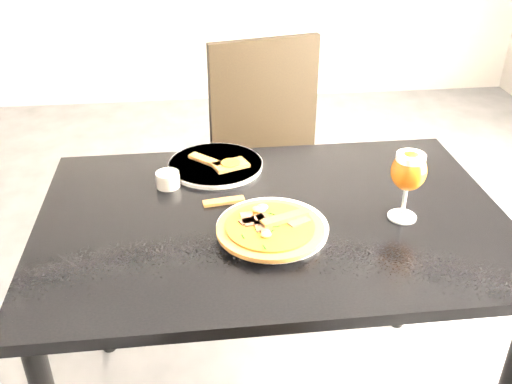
{
  "coord_description": "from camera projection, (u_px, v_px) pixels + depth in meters",
  "views": [
    {
      "loc": [
        0.1,
        -1.07,
        1.53
      ],
      "look_at": [
        0.23,
        0.14,
        0.83
      ],
      "focal_mm": 40.0,
      "sensor_mm": 36.0,
      "label": 1
    }
  ],
  "objects": [
    {
      "name": "plate_main",
      "position": [
        272.0,
        228.0,
        1.4
      ],
      "size": [
        0.36,
        0.36,
        0.01
      ],
      "primitive_type": "cylinder",
      "rotation": [
        0.0,
        0.0,
        0.43
      ],
      "color": "white",
      "rests_on": "dining_table"
    },
    {
      "name": "beer_glass",
      "position": [
        409.0,
        172.0,
        1.39
      ],
      "size": [
        0.09,
        0.09,
        0.18
      ],
      "color": "silver",
      "rests_on": "dining_table"
    },
    {
      "name": "sauce_cup",
      "position": [
        168.0,
        179.0,
        1.58
      ],
      "size": [
        0.07,
        0.07,
        0.04
      ],
      "color": "beige",
      "rests_on": "dining_table"
    },
    {
      "name": "crust_scraps",
      "position": [
        222.0,
        163.0,
        1.67
      ],
      "size": [
        0.18,
        0.14,
        0.01
      ],
      "rotation": [
        0.0,
        0.0,
        -0.34
      ],
      "color": "brown",
      "rests_on": "plate_second"
    },
    {
      "name": "plate_second",
      "position": [
        216.0,
        165.0,
        1.69
      ],
      "size": [
        0.32,
        0.32,
        0.01
      ],
      "primitive_type": "cylinder",
      "rotation": [
        0.0,
        0.0,
        -0.18
      ],
      "color": "white",
      "rests_on": "dining_table"
    },
    {
      "name": "dining_table",
      "position": [
        272.0,
        243.0,
        1.51
      ],
      "size": [
        1.2,
        0.8,
        0.75
      ],
      "rotation": [
        0.0,
        0.0,
        0.0
      ],
      "color": "black",
      "rests_on": "ground"
    },
    {
      "name": "chair_far",
      "position": [
        276.0,
        162.0,
        2.18
      ],
      "size": [
        0.54,
        0.54,
        0.98
      ],
      "rotation": [
        0.0,
        0.0,
        0.22
      ],
      "color": "black",
      "rests_on": "ground"
    },
    {
      "name": "pizza",
      "position": [
        271.0,
        228.0,
        1.37
      ],
      "size": [
        0.26,
        0.26,
        0.03
      ],
      "rotation": [
        0.0,
        0.0,
        0.05
      ],
      "color": "brown",
      "rests_on": "plate_main"
    },
    {
      "name": "loose_crust",
      "position": [
        224.0,
        201.0,
        1.52
      ],
      "size": [
        0.11,
        0.04,
        0.01
      ],
      "primitive_type": "cube",
      "rotation": [
        0.0,
        0.0,
        0.14
      ],
      "color": "brown",
      "rests_on": "dining_table"
    }
  ]
}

